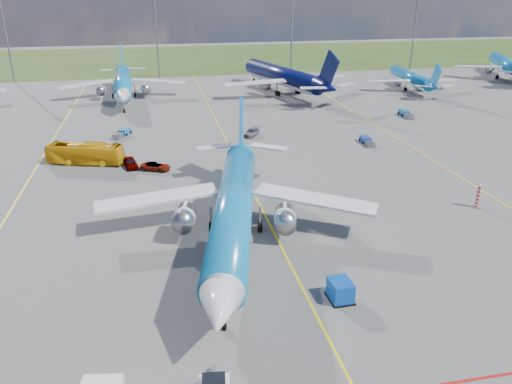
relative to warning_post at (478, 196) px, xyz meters
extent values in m
plane|color=#5B5B58|center=(-26.00, -8.00, -1.50)|extent=(400.00, 400.00, 0.00)
cube|color=#2D4719|center=(-26.00, 142.00, -1.50)|extent=(400.00, 80.00, 0.01)
cube|color=yellow|center=(-26.00, 22.00, -1.49)|extent=(0.25, 160.00, 0.02)
cube|color=yellow|center=(-56.00, 32.00, -1.49)|extent=(0.25, 120.00, 0.02)
cube|color=yellow|center=(4.00, 32.00, -1.49)|extent=(0.25, 120.00, 0.02)
cube|color=#A5140F|center=(-18.00, -26.00, -1.49)|extent=(10.00, 0.25, 0.02)
cylinder|color=slate|center=(-76.00, 102.00, 9.50)|extent=(0.50, 0.50, 22.00)
cylinder|color=slate|center=(-36.00, 102.00, 9.50)|extent=(0.50, 0.50, 22.00)
cylinder|color=slate|center=(4.00, 102.00, 9.50)|extent=(0.50, 0.50, 22.00)
cylinder|color=slate|center=(44.00, 102.00, 9.50)|extent=(0.50, 0.50, 22.00)
cylinder|color=red|center=(0.00, 0.00, 0.00)|extent=(0.50, 0.50, 3.00)
cube|color=slate|center=(-35.22, -22.69, -0.98)|extent=(0.52, 2.27, 0.19)
cube|color=#0B40A3|center=(-23.29, -15.03, -0.60)|extent=(1.88, 2.31, 1.80)
imported|color=#E6A70D|center=(-48.80, 26.46, 0.12)|extent=(11.94, 6.14, 3.25)
imported|color=#999999|center=(-42.07, 23.44, -0.77)|extent=(2.60, 4.57, 1.47)
imported|color=#999999|center=(-38.47, 21.28, -0.89)|extent=(4.84, 3.66, 1.22)
imported|color=#999999|center=(-21.09, 36.30, -0.85)|extent=(3.88, 4.74, 1.29)
cube|color=navy|center=(-2.57, 28.44, -0.97)|extent=(1.52, 2.59, 1.06)
cube|color=slate|center=(-2.74, 25.94, -1.07)|extent=(1.29, 2.00, 0.87)
cube|color=#185E92|center=(-43.66, 41.73, -0.94)|extent=(2.40, 3.01, 1.12)
cube|color=slate|center=(-44.75, 39.30, -1.04)|extent=(1.96, 2.37, 0.92)
cube|color=#195796|center=(13.02, 44.99, -0.92)|extent=(1.64, 2.82, 1.15)
cube|color=slate|center=(12.84, 42.27, -1.03)|extent=(1.39, 2.18, 0.94)
camera|label=1|loc=(-37.72, -49.35, 23.82)|focal=35.00mm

